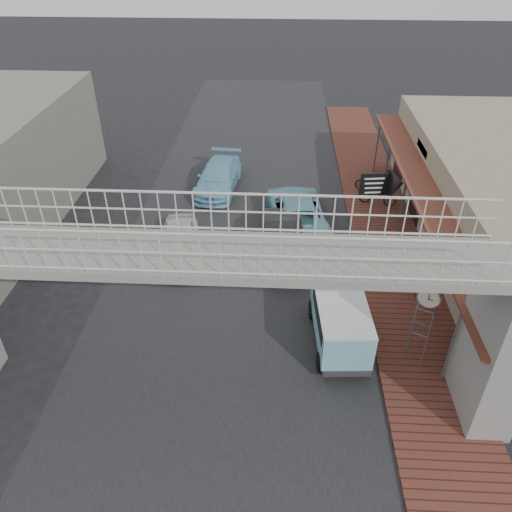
# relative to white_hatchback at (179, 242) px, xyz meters

# --- Properties ---
(ground) EXTENTS (120.00, 120.00, 0.00)m
(ground) POSITION_rel_white_hatchback_xyz_m (2.41, -3.33, -0.67)
(ground) COLOR black
(ground) RESTS_ON ground
(road_strip) EXTENTS (10.00, 60.00, 0.01)m
(road_strip) POSITION_rel_white_hatchback_xyz_m (2.41, -3.33, -0.66)
(road_strip) COLOR black
(road_strip) RESTS_ON ground
(sidewalk) EXTENTS (3.00, 40.00, 0.10)m
(sidewalk) POSITION_rel_white_hatchback_xyz_m (8.91, -0.33, -0.62)
(sidewalk) COLOR brown
(sidewalk) RESTS_ON ground
(shophouse_row) EXTENTS (7.20, 18.00, 4.00)m
(shophouse_row) POSITION_rel_white_hatchback_xyz_m (13.38, 0.67, 1.34)
(shophouse_row) COLOR gray
(shophouse_row) RESTS_ON ground
(footbridge) EXTENTS (16.40, 2.40, 6.34)m
(footbridge) POSITION_rel_white_hatchback_xyz_m (2.41, -7.33, 2.51)
(footbridge) COLOR gray
(footbridge) RESTS_ON ground
(white_hatchback) EXTENTS (2.08, 4.10, 1.34)m
(white_hatchback) POSITION_rel_white_hatchback_xyz_m (0.00, 0.00, 0.00)
(white_hatchback) COLOR silver
(white_hatchback) RESTS_ON ground
(dark_sedan) EXTENTS (1.98, 4.58, 1.46)m
(dark_sedan) POSITION_rel_white_hatchback_xyz_m (4.33, 0.31, 0.06)
(dark_sedan) COLOR black
(dark_sedan) RESTS_ON ground
(angkot_curb) EXTENTS (3.04, 5.57, 1.48)m
(angkot_curb) POSITION_rel_white_hatchback_xyz_m (4.91, 2.79, 0.07)
(angkot_curb) COLOR #6DAEBE
(angkot_curb) RESTS_ON ground
(angkot_far) EXTENTS (2.35, 4.92, 1.38)m
(angkot_far) POSITION_rel_white_hatchback_xyz_m (0.94, 6.21, 0.02)
(angkot_far) COLOR #80C1DE
(angkot_far) RESTS_ON ground
(angkot_van) EXTENTS (1.86, 3.70, 1.77)m
(angkot_van) POSITION_rel_white_hatchback_xyz_m (6.22, -4.88, 0.45)
(angkot_van) COLOR black
(angkot_van) RESTS_ON ground
(motorcycle_near) EXTENTS (1.96, 1.13, 0.97)m
(motorcycle_near) POSITION_rel_white_hatchback_xyz_m (8.91, 4.80, -0.08)
(motorcycle_near) COLOR black
(motorcycle_near) RESTS_ON sidewalk
(motorcycle_far) EXTENTS (1.61, 1.14, 0.95)m
(motorcycle_far) POSITION_rel_white_hatchback_xyz_m (8.70, 6.00, -0.09)
(motorcycle_far) COLOR black
(motorcycle_far) RESTS_ON sidewalk
(street_clock) EXTENTS (0.74, 0.72, 2.87)m
(street_clock) POSITION_rel_white_hatchback_xyz_m (8.64, -5.49, 1.81)
(street_clock) COLOR #59595B
(street_clock) RESTS_ON sidewalk
(arrow_sign) EXTENTS (1.90, 1.23, 3.21)m
(arrow_sign) POSITION_rel_white_hatchback_xyz_m (8.83, 1.76, 2.02)
(arrow_sign) COLOR #59595B
(arrow_sign) RESTS_ON sidewalk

